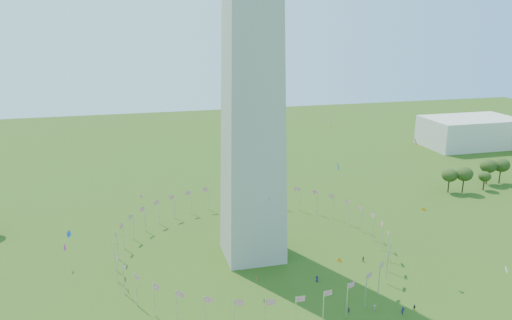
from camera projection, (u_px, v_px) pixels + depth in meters
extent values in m
cylinder|color=silver|center=(374.00, 228.00, 159.38)|extent=(0.24, 0.24, 9.00)
cylinder|color=silver|center=(362.00, 220.00, 165.71)|extent=(0.24, 0.24, 9.00)
cylinder|color=silver|center=(349.00, 213.00, 171.55)|extent=(0.24, 0.24, 9.00)
cylinder|color=silver|center=(334.00, 207.00, 176.73)|extent=(0.24, 0.24, 9.00)
cylinder|color=silver|center=(317.00, 203.00, 181.09)|extent=(0.24, 0.24, 9.00)
cylinder|color=silver|center=(300.00, 199.00, 184.50)|extent=(0.24, 0.24, 9.00)
cylinder|color=silver|center=(282.00, 197.00, 186.85)|extent=(0.24, 0.24, 9.00)
cylinder|color=silver|center=(264.00, 196.00, 188.08)|extent=(0.24, 0.24, 9.00)
cylinder|color=silver|center=(245.00, 196.00, 188.15)|extent=(0.24, 0.24, 9.00)
cylinder|color=silver|center=(227.00, 197.00, 187.05)|extent=(0.24, 0.24, 9.00)
cylinder|color=silver|center=(209.00, 199.00, 184.81)|extent=(0.24, 0.24, 9.00)
cylinder|color=silver|center=(191.00, 202.00, 181.52)|extent=(0.24, 0.24, 9.00)
cylinder|color=silver|center=(174.00, 206.00, 177.25)|extent=(0.24, 0.24, 9.00)
cylinder|color=silver|center=(159.00, 212.00, 172.16)|extent=(0.24, 0.24, 9.00)
cylinder|color=silver|center=(145.00, 219.00, 166.38)|extent=(0.24, 0.24, 9.00)
cylinder|color=silver|center=(133.00, 227.00, 160.10)|extent=(0.24, 0.24, 9.00)
cylinder|color=silver|center=(124.00, 236.00, 153.50)|extent=(0.24, 0.24, 9.00)
cylinder|color=silver|center=(117.00, 245.00, 146.80)|extent=(0.24, 0.24, 9.00)
cylinder|color=silver|center=(115.00, 256.00, 140.18)|extent=(0.24, 0.24, 9.00)
cylinder|color=silver|center=(117.00, 267.00, 133.85)|extent=(0.24, 0.24, 9.00)
cylinder|color=silver|center=(124.00, 279.00, 128.01)|extent=(0.24, 0.24, 9.00)
cylinder|color=silver|center=(136.00, 290.00, 122.83)|extent=(0.24, 0.24, 9.00)
cylinder|color=silver|center=(154.00, 300.00, 118.47)|extent=(0.24, 0.24, 9.00)
cylinder|color=silver|center=(177.00, 308.00, 115.06)|extent=(0.24, 0.24, 9.00)
cylinder|color=silver|center=(204.00, 314.00, 112.71)|extent=(0.24, 0.24, 9.00)
cylinder|color=silver|center=(234.00, 317.00, 111.48)|extent=(0.24, 0.24, 9.00)
cylinder|color=silver|center=(265.00, 317.00, 111.41)|extent=(0.24, 0.24, 9.00)
cylinder|color=silver|center=(296.00, 314.00, 112.51)|extent=(0.24, 0.24, 9.00)
cylinder|color=silver|center=(323.00, 309.00, 114.75)|extent=(0.24, 0.24, 9.00)
cylinder|color=silver|center=(347.00, 301.00, 118.05)|extent=(0.24, 0.24, 9.00)
cylinder|color=silver|center=(366.00, 291.00, 122.31)|extent=(0.24, 0.24, 9.00)
cylinder|color=silver|center=(379.00, 280.00, 127.40)|extent=(0.24, 0.24, 9.00)
cylinder|color=silver|center=(387.00, 269.00, 133.18)|extent=(0.24, 0.24, 9.00)
cylinder|color=silver|center=(390.00, 257.00, 139.46)|extent=(0.24, 0.24, 9.00)
cylinder|color=silver|center=(388.00, 247.00, 146.06)|extent=(0.24, 0.24, 9.00)
cylinder|color=silver|center=(383.00, 237.00, 152.76)|extent=(0.24, 0.24, 9.00)
cube|color=beige|center=(470.00, 132.00, 278.00)|extent=(50.00, 30.00, 16.00)
imported|color=#301B51|center=(317.00, 279.00, 135.16)|extent=(0.98, 1.08, 1.84)
imported|color=gray|center=(375.00, 308.00, 121.45)|extent=(1.08, 1.30, 1.75)
imported|color=#272727|center=(349.00, 310.00, 120.89)|extent=(0.58, 0.40, 1.51)
imported|color=#1D2145|center=(403.00, 311.00, 120.28)|extent=(1.37, 0.98, 1.92)
imported|color=#173B23|center=(363.00, 259.00, 146.32)|extent=(0.71, 1.05, 1.69)
imported|color=black|center=(414.00, 308.00, 121.85)|extent=(0.94, 0.95, 1.54)
plane|color=orange|center=(424.00, 210.00, 134.01)|extent=(1.59, 2.31, 1.93)
plane|color=red|center=(416.00, 141.00, 100.40)|extent=(1.23, 1.57, 1.78)
plane|color=blue|center=(69.00, 234.00, 105.78)|extent=(0.90, 1.55, 1.78)
plane|color=#CC2699|center=(141.00, 196.00, 138.96)|extent=(0.64, 1.64, 1.57)
plane|color=green|center=(270.00, 197.00, 138.90)|extent=(1.55, 0.65, 1.41)
plane|color=blue|center=(338.00, 167.00, 111.75)|extent=(2.07, 0.55, 2.01)
plane|color=orange|center=(331.00, 126.00, 152.84)|extent=(0.94, 0.57, 1.06)
plane|color=white|center=(506.00, 269.00, 106.76)|extent=(0.55, 1.60, 1.51)
plane|color=orange|center=(339.00, 260.00, 136.61)|extent=(1.59, 1.38, 1.77)
plane|color=red|center=(257.00, 278.00, 126.98)|extent=(1.24, 1.63, 1.88)
plane|color=#CC2699|center=(65.00, 247.00, 141.46)|extent=(1.02, 1.50, 1.80)
ellipsoid|color=#354D19|center=(449.00, 181.00, 203.80)|extent=(6.34, 6.34, 9.91)
ellipsoid|color=#354D19|center=(464.00, 180.00, 203.34)|extent=(6.91, 6.91, 10.79)
ellipsoid|color=#354D19|center=(484.00, 181.00, 206.95)|extent=(5.04, 5.04, 7.88)
ellipsoid|color=#354D19|center=(488.00, 172.00, 214.01)|extent=(6.93, 6.93, 10.83)
ellipsoid|color=#354D19|center=(500.00, 171.00, 215.10)|extent=(7.05, 7.05, 11.02)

